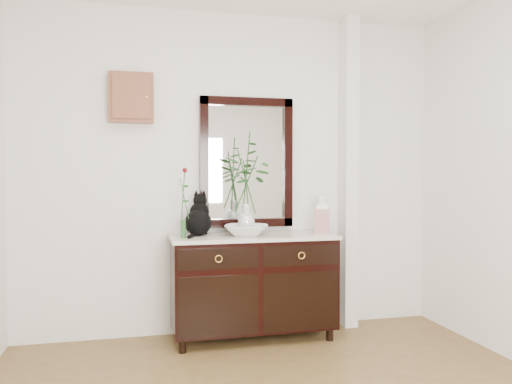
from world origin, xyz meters
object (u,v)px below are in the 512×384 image
object	(u,v)px
cat	(198,214)
lotus_bowl	(246,230)
sideboard	(253,281)
ginger_jar	(322,213)

from	to	relation	value
cat	lotus_bowl	size ratio (longest dim) A/B	0.99
sideboard	ginger_jar	bearing A→B (deg)	-5.62
sideboard	lotus_bowl	bearing A→B (deg)	-152.10
sideboard	lotus_bowl	world-z (taller)	lotus_bowl
sideboard	lotus_bowl	distance (m)	0.42
ginger_jar	cat	bearing A→B (deg)	173.20
cat	lotus_bowl	distance (m)	0.41
cat	sideboard	bearing A→B (deg)	12.52
cat	ginger_jar	xyz separation A→B (m)	(1.01, -0.12, -0.00)
lotus_bowl	ginger_jar	size ratio (longest dim) A/B	1.05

